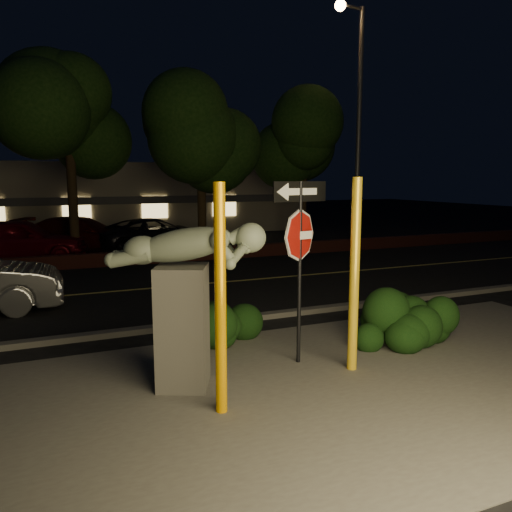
{
  "coord_description": "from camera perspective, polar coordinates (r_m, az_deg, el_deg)",
  "views": [
    {
      "loc": [
        -3.51,
        -7.17,
        3.18
      ],
      "look_at": [
        0.4,
        2.06,
        1.6
      ],
      "focal_mm": 35.0,
      "sensor_mm": 36.0,
      "label": 1
    }
  ],
  "objects": [
    {
      "name": "ground",
      "position": [
        17.81,
        -11.21,
        -1.51
      ],
      "size": [
        90.0,
        90.0,
        0.0
      ],
      "primitive_type": "plane",
      "color": "black",
      "rests_on": "ground"
    },
    {
      "name": "patio",
      "position": [
        7.77,
        6.35,
        -15.16
      ],
      "size": [
        14.0,
        6.0,
        0.02
      ],
      "primitive_type": "cube",
      "color": "#4C4944",
      "rests_on": "ground"
    },
    {
      "name": "road",
      "position": [
        14.94,
        -8.84,
        -3.43
      ],
      "size": [
        80.0,
        8.0,
        0.01
      ],
      "primitive_type": "cube",
      "color": "black",
      "rests_on": "ground"
    },
    {
      "name": "lane_marking",
      "position": [
        14.94,
        -8.84,
        -3.38
      ],
      "size": [
        80.0,
        0.12,
        0.0
      ],
      "primitive_type": "cube",
      "color": "gold",
      "rests_on": "road"
    },
    {
      "name": "curb",
      "position": [
        11.11,
        -3.6,
        -7.37
      ],
      "size": [
        80.0,
        0.25,
        0.12
      ],
      "primitive_type": "cube",
      "color": "#4C4944",
      "rests_on": "ground"
    },
    {
      "name": "brick_wall",
      "position": [
        19.03,
        -12.04,
        -0.11
      ],
      "size": [
        40.0,
        0.35,
        0.5
      ],
      "primitive_type": "cube",
      "color": "#4F1F19",
      "rests_on": "ground"
    },
    {
      "name": "parking_lot",
      "position": [
        24.63,
        -14.56,
        1.25
      ],
      "size": [
        40.0,
        12.0,
        0.01
      ],
      "primitive_type": "cube",
      "color": "black",
      "rests_on": "ground"
    },
    {
      "name": "building",
      "position": [
        32.37,
        -16.82,
        6.47
      ],
      "size": [
        22.0,
        10.2,
        4.0
      ],
      "color": "slate",
      "rests_on": "ground"
    },
    {
      "name": "tree_far_b",
      "position": [
        20.6,
        -20.78,
        16.4
      ],
      "size": [
        5.2,
        5.2,
        8.41
      ],
      "color": "black",
      "rests_on": "ground"
    },
    {
      "name": "tree_far_c",
      "position": [
        21.0,
        -6.39,
        15.67
      ],
      "size": [
        4.8,
        4.8,
        7.84
      ],
      "color": "black",
      "rests_on": "ground"
    },
    {
      "name": "tree_far_d",
      "position": [
        23.35,
        5.48,
        14.4
      ],
      "size": [
        4.4,
        4.4,
        7.42
      ],
      "color": "black",
      "rests_on": "ground"
    },
    {
      "name": "yellow_pole_left",
      "position": [
        6.63,
        -4.1,
        -5.17
      ],
      "size": [
        0.16,
        0.16,
        3.13
      ],
      "primitive_type": "cylinder",
      "color": "#FFA801",
      "rests_on": "ground"
    },
    {
      "name": "yellow_pole_right",
      "position": [
        8.25,
        11.18,
        -2.28
      ],
      "size": [
        0.16,
        0.16,
        3.19
      ],
      "primitive_type": "cylinder",
      "color": "yellow",
      "rests_on": "ground"
    },
    {
      "name": "signpost",
      "position": [
        8.34,
        5.05,
        2.31
      ],
      "size": [
        1.05,
        0.21,
        3.12
      ],
      "rotation": [
        0.0,
        0.0,
        0.16
      ],
      "color": "black",
      "rests_on": "ground"
    },
    {
      "name": "sculpture",
      "position": [
        7.51,
        -8.14,
        -3.58
      ],
      "size": [
        2.3,
        1.47,
        2.53
      ],
      "rotation": [
        0.0,
        0.0,
        -0.42
      ],
      "color": "#4C4944",
      "rests_on": "ground"
    },
    {
      "name": "hedge_center",
      "position": [
        9.71,
        -3.53,
        -7.15
      ],
      "size": [
        1.96,
        1.09,
        0.98
      ],
      "primitive_type": "ellipsoid",
      "rotation": [
        0.0,
        0.0,
        -0.12
      ],
      "color": "black",
      "rests_on": "ground"
    },
    {
      "name": "hedge_right",
      "position": [
        9.97,
        14.37,
        -6.52
      ],
      "size": [
        1.81,
        1.07,
        1.13
      ],
      "primitive_type": "ellipsoid",
      "rotation": [
        0.0,
        0.0,
        -0.09
      ],
      "color": "black",
      "rests_on": "ground"
    },
    {
      "name": "hedge_far_right",
      "position": [
        10.05,
        18.35,
        -6.87
      ],
      "size": [
        1.75,
        1.46,
        1.04
      ],
      "primitive_type": "ellipsoid",
      "rotation": [
        0.0,
        0.0,
        -0.42
      ],
      "color": "black",
      "rests_on": "ground"
    },
    {
      "name": "streetlight",
      "position": [
        23.31,
        11.3,
        16.36
      ],
      "size": [
        1.57,
        0.53,
        10.51
      ],
      "rotation": [
        0.0,
        0.0,
        0.15
      ],
      "color": "#4E4F54",
      "rests_on": "ground"
    },
    {
      "name": "parked_car_red",
      "position": [
        20.94,
        -25.54,
        1.66
      ],
      "size": [
        5.2,
        2.75,
        1.69
      ],
      "primitive_type": "imported",
      "rotation": [
        0.0,
        0.0,
        1.41
      ],
      "color": "maroon",
      "rests_on": "ground"
    },
    {
      "name": "parked_car_darkred",
      "position": [
        22.59,
        -19.33,
        2.3
      ],
      "size": [
        5.7,
        3.98,
        1.53
      ],
      "primitive_type": "imported",
      "rotation": [
        0.0,
        0.0,
        1.18
      ],
      "color": "#450B06",
      "rests_on": "ground"
    },
    {
      "name": "parked_car_dark",
      "position": [
        22.38,
        -11.38,
        2.45
      ],
      "size": [
        5.49,
        3.26,
        1.43
      ],
      "primitive_type": "imported",
      "rotation": [
        0.0,
        0.0,
        1.75
      ],
      "color": "black",
      "rests_on": "ground"
    }
  ]
}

